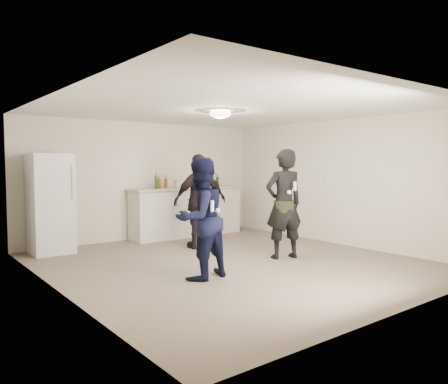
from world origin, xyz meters
TOP-DOWN VIEW (x-y plane):
  - floor at (0.00, 0.00)m, footprint 6.00×6.00m
  - ceiling at (0.00, 0.00)m, footprint 6.00×6.00m
  - wall_back at (0.00, 3.00)m, footprint 6.00×0.00m
  - wall_front at (0.00, -3.00)m, footprint 6.00×0.00m
  - wall_left at (-2.75, 0.00)m, footprint 0.00×6.00m
  - wall_right at (2.75, 0.00)m, footprint 0.00×6.00m
  - counter at (0.86, 2.67)m, footprint 2.60×0.56m
  - counter_top at (0.86, 2.67)m, footprint 2.68×0.64m
  - fridge at (-2.11, 2.60)m, footprint 0.70×0.70m
  - fridge_handle at (-1.83, 2.23)m, footprint 0.02×0.02m
  - ceiling_dome at (0.00, 0.30)m, footprint 0.36×0.36m
  - shaker at (0.59, 2.73)m, footprint 0.08×0.08m
  - man at (-0.97, -0.52)m, footprint 0.93×0.78m
  - woman at (0.92, -0.28)m, footprint 0.78×0.62m
  - camo_shorts at (0.92, -0.28)m, footprint 0.34×0.34m
  - spectator at (0.30, 1.33)m, footprint 1.12×0.63m
  - remote_man at (-0.97, -0.80)m, footprint 0.04×0.04m
  - nunchuk_man at (-0.85, -0.77)m, footprint 0.07×0.07m
  - remote_woman at (0.92, -0.53)m, footprint 0.04×0.04m
  - nunchuk_woman at (0.82, -0.50)m, footprint 0.07×0.07m
  - bottle_cluster at (0.69, 2.68)m, footprint 1.78×0.29m

SIDE VIEW (x-z plane):
  - floor at x=0.00m, z-range 0.00..0.00m
  - counter at x=0.86m, z-range 0.00..1.05m
  - camo_shorts at x=0.92m, z-range 0.71..0.99m
  - man at x=-0.97m, z-range 0.00..1.71m
  - fridge at x=-2.11m, z-range 0.00..1.80m
  - spectator at x=0.30m, z-range 0.00..1.80m
  - woman at x=0.92m, z-range 0.00..1.87m
  - nunchuk_man at x=-0.85m, z-range 0.95..1.01m
  - remote_man at x=-0.97m, z-range 0.98..1.12m
  - counter_top at x=0.86m, z-range 1.05..1.09m
  - nunchuk_woman at x=0.82m, z-range 1.11..1.18m
  - shaker at x=0.59m, z-range 1.09..1.26m
  - bottle_cluster at x=0.69m, z-range 1.06..1.33m
  - wall_back at x=0.00m, z-range -1.75..4.25m
  - wall_front at x=0.00m, z-range -1.75..4.25m
  - wall_left at x=-2.75m, z-range -1.75..4.25m
  - wall_right at x=2.75m, z-range -1.75..4.25m
  - remote_woman at x=0.92m, z-range 1.18..1.32m
  - fridge_handle at x=-1.83m, z-range 1.00..1.60m
  - ceiling_dome at x=0.00m, z-range 2.37..2.53m
  - ceiling at x=0.00m, z-range 2.50..2.50m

